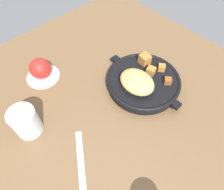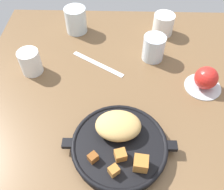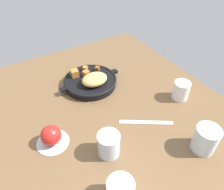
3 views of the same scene
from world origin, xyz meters
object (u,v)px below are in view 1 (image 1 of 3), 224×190
red_apple (40,68)px  water_glass_short (26,122)px  cast_iron_skillet (142,81)px  butter_knife (81,168)px

red_apple → water_glass_short: bearing=137.7°
cast_iron_skillet → red_apple: 32.98cm
water_glass_short → red_apple: bearing=-42.3°
butter_knife → water_glass_short: bearing=44.8°
red_apple → water_glass_short: (-14.32, 13.05, 0.19)cm
cast_iron_skillet → butter_knife: bearing=103.6°
butter_knife → red_apple: bearing=17.3°
red_apple → butter_knife: red_apple is taller
cast_iron_skillet → red_apple: (25.23, 21.19, 1.51)cm
red_apple → butter_knife: (-32.61, 9.26, -3.82)cm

